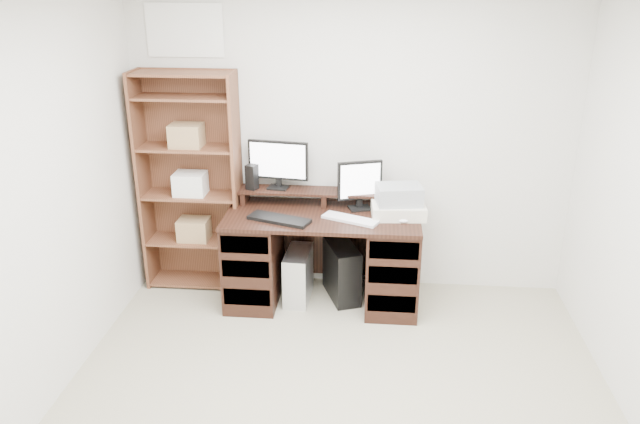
# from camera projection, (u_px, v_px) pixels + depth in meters

# --- Properties ---
(room) EXTENTS (3.54, 4.04, 2.54)m
(room) POSITION_uv_depth(u_px,v_px,m) (333.00, 243.00, 3.10)
(room) COLOR tan
(room) RESTS_ON ground
(desk) EXTENTS (1.50, 0.70, 0.75)m
(desk) POSITION_uv_depth(u_px,v_px,m) (322.00, 256.00, 4.95)
(desk) COLOR black
(desk) RESTS_ON ground
(riser_shelf) EXTENTS (1.40, 0.22, 0.12)m
(riser_shelf) POSITION_uv_depth(u_px,v_px,m) (325.00, 194.00, 4.98)
(riser_shelf) COLOR black
(riser_shelf) RESTS_ON desk
(monitor_wide) EXTENTS (0.49, 0.15, 0.39)m
(monitor_wide) POSITION_uv_depth(u_px,v_px,m) (278.00, 162.00, 4.95)
(monitor_wide) COLOR black
(monitor_wide) RESTS_ON riser_shelf
(monitor_small) EXTENTS (0.35, 0.18, 0.39)m
(monitor_small) POSITION_uv_depth(u_px,v_px,m) (360.00, 183.00, 4.85)
(monitor_small) COLOR black
(monitor_small) RESTS_ON desk
(speaker) EXTENTS (0.10, 0.10, 0.20)m
(speaker) POSITION_uv_depth(u_px,v_px,m) (252.00, 177.00, 4.96)
(speaker) COLOR black
(speaker) RESTS_ON riser_shelf
(keyboard_black) EXTENTS (0.50, 0.31, 0.03)m
(keyboard_black) POSITION_uv_depth(u_px,v_px,m) (279.00, 219.00, 4.68)
(keyboard_black) COLOR black
(keyboard_black) RESTS_ON desk
(keyboard_white) EXTENTS (0.45, 0.29, 0.02)m
(keyboard_white) POSITION_uv_depth(u_px,v_px,m) (350.00, 219.00, 4.69)
(keyboard_white) COLOR silver
(keyboard_white) RESTS_ON desk
(mouse) EXTENTS (0.10, 0.08, 0.03)m
(mouse) POSITION_uv_depth(u_px,v_px,m) (403.00, 221.00, 4.65)
(mouse) COLOR white
(mouse) RESTS_ON desk
(printer) EXTENTS (0.42, 0.33, 0.10)m
(printer) POSITION_uv_depth(u_px,v_px,m) (398.00, 210.00, 4.76)
(printer) COLOR beige
(printer) RESTS_ON desk
(basket) EXTENTS (0.37, 0.29, 0.14)m
(basket) POSITION_uv_depth(u_px,v_px,m) (399.00, 195.00, 4.72)
(basket) COLOR #90969A
(basket) RESTS_ON printer
(tower_silver) EXTENTS (0.21, 0.43, 0.42)m
(tower_silver) POSITION_uv_depth(u_px,v_px,m) (298.00, 275.00, 5.03)
(tower_silver) COLOR silver
(tower_silver) RESTS_ON ground
(tower_black) EXTENTS (0.34, 0.50, 0.46)m
(tower_black) POSITION_uv_depth(u_px,v_px,m) (342.00, 271.00, 5.06)
(tower_black) COLOR black
(tower_black) RESTS_ON ground
(bookshelf) EXTENTS (0.80, 0.30, 1.80)m
(bookshelf) POSITION_uv_depth(u_px,v_px,m) (191.00, 181.00, 5.05)
(bookshelf) COLOR brown
(bookshelf) RESTS_ON ground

